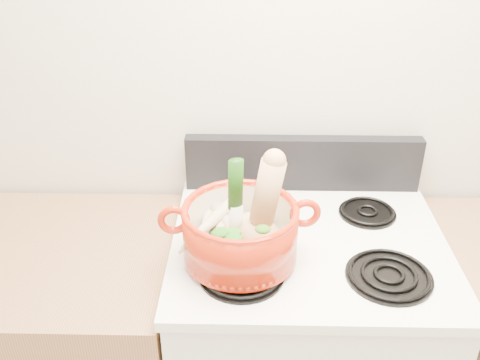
{
  "coord_description": "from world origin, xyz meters",
  "views": [
    {
      "loc": [
        -0.17,
        0.16,
        1.85
      ],
      "look_at": [
        -0.19,
        1.28,
        1.21
      ],
      "focal_mm": 40.0,
      "sensor_mm": 36.0,
      "label": 1
    }
  ],
  "objects": [
    {
      "name": "carrot_2",
      "position": [
        -0.18,
        1.28,
        1.03
      ],
      "size": [
        0.11,
        0.15,
        0.04
      ],
      "primitive_type": "cone",
      "rotation": [
        1.66,
        0.0,
        0.56
      ],
      "color": "#D3420A",
      "rests_on": "dutch_oven"
    },
    {
      "name": "parsnip_1",
      "position": [
        -0.29,
        1.33,
        1.03
      ],
      "size": [
        0.06,
        0.2,
        0.06
      ],
      "primitive_type": "cone",
      "rotation": [
        1.66,
        0.0,
        -0.13
      ],
      "color": "#F0E3C3",
      "rests_on": "dutch_oven"
    },
    {
      "name": "burner_front_right",
      "position": [
        0.19,
        1.24,
        0.96
      ],
      "size": [
        0.22,
        0.22,
        0.02
      ],
      "primitive_type": "cylinder",
      "color": "black",
      "rests_on": "cooktop"
    },
    {
      "name": "leek",
      "position": [
        -0.21,
        1.32,
        1.13
      ],
      "size": [
        0.06,
        0.06,
        0.26
      ],
      "primitive_type": "cylinder",
      "rotation": [
        0.05,
        0.0,
        0.4
      ],
      "color": "silver",
      "rests_on": "dutch_oven"
    },
    {
      "name": "ginger",
      "position": [
        -0.16,
        1.37,
        1.02
      ],
      "size": [
        0.11,
        0.09,
        0.05
      ],
      "primitive_type": "ellipsoid",
      "rotation": [
        0.0,
        0.0,
        -0.31
      ],
      "color": "tan",
      "rests_on": "dutch_oven"
    },
    {
      "name": "wall_back",
      "position": [
        0.0,
        1.75,
        1.3
      ],
      "size": [
        3.5,
        0.02,
        2.6
      ],
      "primitive_type": "cube",
      "color": "beige",
      "rests_on": "floor"
    },
    {
      "name": "cooktop",
      "position": [
        0.0,
        1.4,
        0.93
      ],
      "size": [
        0.78,
        0.67,
        0.03
      ],
      "primitive_type": "cube",
      "color": "white",
      "rests_on": "stove_body"
    },
    {
      "name": "carrot_4",
      "position": [
        -0.19,
        1.24,
        1.04
      ],
      "size": [
        0.07,
        0.16,
        0.05
      ],
      "primitive_type": "cone",
      "rotation": [
        1.66,
        0.0,
        -0.24
      ],
      "color": "#BE3509",
      "rests_on": "dutch_oven"
    },
    {
      "name": "burner_back_left",
      "position": [
        -0.19,
        1.54,
        0.96
      ],
      "size": [
        0.17,
        0.17,
        0.02
      ],
      "primitive_type": "cylinder",
      "color": "black",
      "rests_on": "cooktop"
    },
    {
      "name": "dutch_oven",
      "position": [
        -0.19,
        1.3,
        1.04
      ],
      "size": [
        0.33,
        0.33,
        0.15
      ],
      "primitive_type": "cylinder",
      "rotation": [
        0.0,
        0.0,
        0.11
      ],
      "color": "#A41F0A",
      "rests_on": "burner_front_left"
    },
    {
      "name": "carrot_1",
      "position": [
        -0.23,
        1.26,
        1.02
      ],
      "size": [
        0.05,
        0.15,
        0.04
      ],
      "primitive_type": "cone",
      "rotation": [
        1.66,
        0.0,
        -0.12
      ],
      "color": "#BB3109",
      "rests_on": "dutch_oven"
    },
    {
      "name": "burner_back_right",
      "position": [
        0.19,
        1.54,
        0.96
      ],
      "size": [
        0.17,
        0.17,
        0.02
      ],
      "primitive_type": "cylinder",
      "color": "black",
      "rests_on": "cooktop"
    },
    {
      "name": "carrot_0",
      "position": [
        -0.19,
        1.27,
        1.01
      ],
      "size": [
        0.06,
        0.15,
        0.04
      ],
      "primitive_type": "cone",
      "rotation": [
        1.66,
        0.0,
        -0.24
      ],
      "color": "#D7570A",
      "rests_on": "dutch_oven"
    },
    {
      "name": "parsnip_4",
      "position": [
        -0.28,
        1.34,
        1.05
      ],
      "size": [
        0.17,
        0.21,
        0.06
      ],
      "primitive_type": "cone",
      "rotation": [
        1.66,
        0.0,
        -0.63
      ],
      "color": "beige",
      "rests_on": "dutch_oven"
    },
    {
      "name": "pot_handle_right",
      "position": [
        -0.03,
        1.32,
        1.09
      ],
      "size": [
        0.09,
        0.03,
        0.08
      ],
      "primitive_type": "torus",
      "rotation": [
        1.57,
        0.0,
        0.11
      ],
      "color": "#A41F0A",
      "rests_on": "dutch_oven"
    },
    {
      "name": "parsnip_0",
      "position": [
        -0.25,
        1.31,
        1.02
      ],
      "size": [
        0.06,
        0.25,
        0.07
      ],
      "primitive_type": "cone",
      "rotation": [
        1.66,
        0.0,
        -0.04
      ],
      "color": "#F0E6C3",
      "rests_on": "dutch_oven"
    },
    {
      "name": "control_backsplash",
      "position": [
        0.0,
        1.7,
        1.04
      ],
      "size": [
        0.76,
        0.05,
        0.18
      ],
      "primitive_type": "cube",
      "color": "black",
      "rests_on": "cooktop"
    },
    {
      "name": "parsnip_2",
      "position": [
        -0.22,
        1.33,
        1.03
      ],
      "size": [
        0.14,
        0.21,
        0.06
      ],
      "primitive_type": "cone",
      "rotation": [
        1.66,
        0.0,
        0.5
      ],
      "color": "beige",
      "rests_on": "dutch_oven"
    },
    {
      "name": "parsnip_3",
      "position": [
        -0.3,
        1.3,
        1.04
      ],
      "size": [
        0.12,
        0.16,
        0.05
      ],
      "primitive_type": "cone",
      "rotation": [
        1.66,
        0.0,
        -0.57
      ],
      "color": "beige",
      "rests_on": "dutch_oven"
    },
    {
      "name": "pot_handle_left",
      "position": [
        -0.36,
        1.28,
        1.09
      ],
      "size": [
        0.09,
        0.03,
        0.08
      ],
      "primitive_type": "torus",
      "rotation": [
        1.57,
        0.0,
        0.11
      ],
      "color": "#A41F0A",
      "rests_on": "dutch_oven"
    },
    {
      "name": "squash",
      "position": [
        -0.15,
        1.29,
        1.13
      ],
      "size": [
        0.18,
        0.15,
        0.28
      ],
      "primitive_type": null,
      "rotation": [
        0.0,
        0.16,
        -0.26
      ],
      "color": "tan",
      "rests_on": "dutch_oven"
    },
    {
      "name": "carrot_3",
      "position": [
        -0.22,
        1.27,
        1.03
      ],
      "size": [
        0.06,
        0.14,
        0.04
      ],
      "primitive_type": "cone",
      "rotation": [
        1.66,
        0.0,
        -0.26
      ],
      "color": "#C9460A",
      "rests_on": "dutch_oven"
    },
    {
      "name": "burner_front_left",
      "position": [
        -0.19,
        1.24,
        0.96
      ],
      "size": [
        0.22,
        0.22,
        0.02
      ],
      "primitive_type": "cylinder",
      "color": "black",
      "rests_on": "cooktop"
    }
  ]
}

